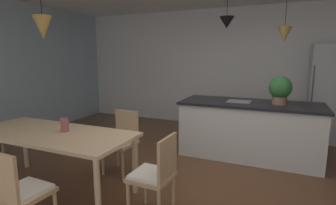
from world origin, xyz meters
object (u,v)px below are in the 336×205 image
Objects in this scene: refrigerator at (327,94)px; chair_kitchen_end at (156,174)px; dining_table at (51,137)px; chair_far_right at (122,139)px; kitchen_island at (249,129)px; potted_plant_on_island at (280,89)px; chair_near_right at (19,192)px; vase_on_dining_table at (65,125)px.

chair_kitchen_end is at bearing -117.90° from refrigerator.
dining_table is 2.33× the size of chair_kitchen_end.
kitchen_island is at bearing 40.08° from chair_far_right.
kitchen_island is at bearing 180.00° from potted_plant_on_island.
refrigerator is (1.24, 1.45, 0.46)m from kitchen_island.
chair_kitchen_end is at bearing 40.56° from chair_near_right.
dining_table is 2.33× the size of chair_far_right.
potted_plant_on_island is (-0.82, -1.45, 0.22)m from refrigerator.
chair_near_right is 5.36× the size of vase_on_dining_table.
chair_near_right is (0.45, -0.80, -0.20)m from dining_table.
refrigerator reaches higher than dining_table.
kitchen_island reaches higher than chair_far_right.
chair_near_right is at bearing -122.85° from refrigerator.
vase_on_dining_table is (-0.32, -0.71, 0.35)m from chair_far_right.
kitchen_island is (1.57, 1.32, -0.01)m from chair_far_right.
chair_far_right reaches higher than dining_table.
chair_near_right reaches higher than dining_table.
chair_far_right is at bearing -135.40° from refrigerator.
refrigerator is at bearing 49.46° from kitchen_island.
chair_far_right is 2.02× the size of potted_plant_on_island.
chair_kitchen_end is 0.47× the size of refrigerator.
dining_table is at bearing 119.67° from chair_near_right.
chair_kitchen_end is (1.38, -0.00, -0.20)m from dining_table.
refrigerator is (3.28, 3.57, 0.24)m from dining_table.
chair_far_right is 5.36× the size of vase_on_dining_table.
chair_far_right is 0.86m from vase_on_dining_table.
vase_on_dining_table is at bearing -114.08° from chair_far_right.
chair_far_right is at bearing 65.92° from vase_on_dining_table.
potted_plant_on_island is at bearing 33.55° from chair_far_right.
vase_on_dining_table is (-1.89, -2.04, 0.36)m from kitchen_island.
chair_far_right is 1.00× the size of chair_near_right.
potted_plant_on_island is (2.00, 2.92, 0.66)m from chair_near_right.
chair_near_right is at bearing -90.18° from chair_far_right.
chair_far_right and chair_near_right have the same top height.
kitchen_island is 5.07× the size of potted_plant_on_island.
kitchen_island reaches higher than chair_kitchen_end.
potted_plant_on_island is (0.42, 0.00, 0.68)m from kitchen_island.
chair_kitchen_end is 2.47m from potted_plant_on_island.
refrigerator is at bearing 57.15° from chair_near_right.
chair_kitchen_end is 2.02× the size of potted_plant_on_island.
refrigerator is 4.70m from vase_on_dining_table.
kitchen_island reaches higher than vase_on_dining_table.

